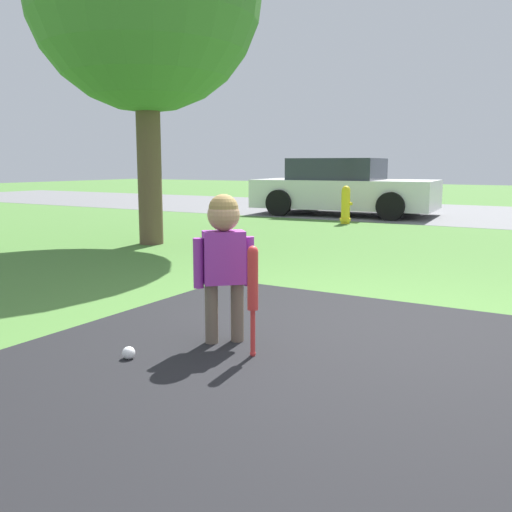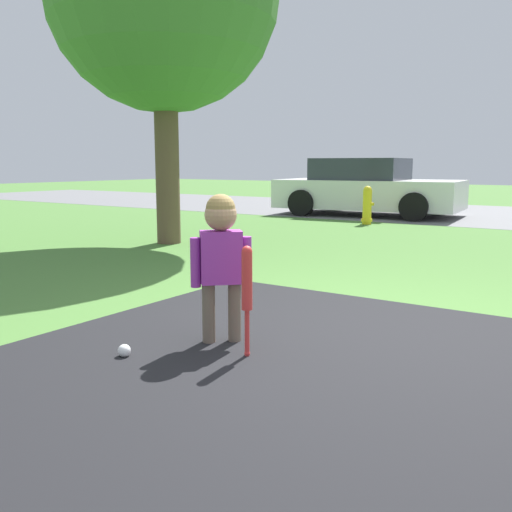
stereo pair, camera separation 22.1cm
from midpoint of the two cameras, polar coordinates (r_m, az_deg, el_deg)
name	(u,v)px [view 1 (the left image)]	position (r m, az deg, el deg)	size (l,w,h in m)	color
ground_plane	(377,334)	(4.00, 10.47, -7.72)	(60.00, 60.00, 0.00)	#477533
child	(224,247)	(3.64, -4.97, 0.85)	(0.30, 0.29, 0.97)	#6B5B4C
baseball_bat	(253,285)	(3.39, -2.19, -2.96)	(0.06, 0.06, 0.68)	red
sports_ball	(129,353)	(3.55, -14.38, -9.39)	(0.08, 0.08, 0.08)	white
fire_hydrant	(346,205)	(11.23, 8.40, 5.04)	(0.24, 0.21, 0.74)	yellow
parked_car	(344,188)	(13.23, 8.28, 6.72)	(4.17, 2.37, 1.28)	silver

